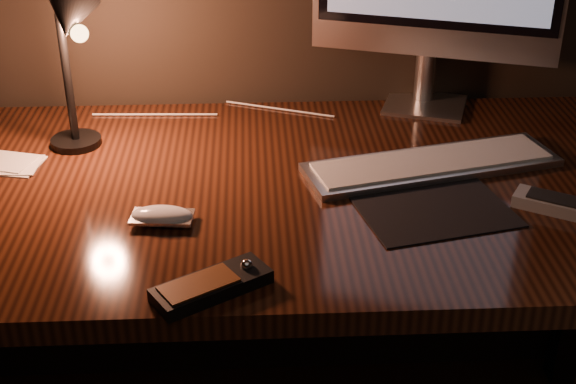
{
  "coord_description": "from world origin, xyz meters",
  "views": [
    {
      "loc": [
        -0.02,
        0.62,
        1.39
      ],
      "look_at": [
        0.03,
        1.73,
        0.8
      ],
      "focal_mm": 50.0,
      "sensor_mm": 36.0,
      "label": 1
    }
  ],
  "objects_px": {
    "keyboard": "(432,164)",
    "mouse": "(162,218)",
    "desk": "(267,226)",
    "media_remote": "(212,285)",
    "desk_lamp": "(71,39)"
  },
  "relations": [
    {
      "from": "desk",
      "to": "keyboard",
      "type": "relative_size",
      "value": 3.47
    },
    {
      "from": "desk",
      "to": "media_remote",
      "type": "height_order",
      "value": "media_remote"
    },
    {
      "from": "mouse",
      "to": "media_remote",
      "type": "height_order",
      "value": "media_remote"
    },
    {
      "from": "desk",
      "to": "mouse",
      "type": "height_order",
      "value": "mouse"
    },
    {
      "from": "desk",
      "to": "keyboard",
      "type": "xyz_separation_m",
      "value": [
        0.3,
        -0.03,
        0.14
      ]
    },
    {
      "from": "desk_lamp",
      "to": "media_remote",
      "type": "bearing_deg",
      "value": -81.77
    },
    {
      "from": "keyboard",
      "to": "mouse",
      "type": "bearing_deg",
      "value": -173.89
    },
    {
      "from": "keyboard",
      "to": "media_remote",
      "type": "height_order",
      "value": "media_remote"
    },
    {
      "from": "keyboard",
      "to": "media_remote",
      "type": "bearing_deg",
      "value": -150.47
    },
    {
      "from": "mouse",
      "to": "media_remote",
      "type": "distance_m",
      "value": 0.21
    },
    {
      "from": "media_remote",
      "to": "desk_lamp",
      "type": "xyz_separation_m",
      "value": [
        -0.25,
        0.47,
        0.2
      ]
    },
    {
      "from": "mouse",
      "to": "desk_lamp",
      "type": "xyz_separation_m",
      "value": [
        -0.17,
        0.28,
        0.21
      ]
    },
    {
      "from": "desk",
      "to": "media_remote",
      "type": "xyz_separation_m",
      "value": [
        -0.08,
        -0.39,
        0.14
      ]
    },
    {
      "from": "mouse",
      "to": "desk",
      "type": "bearing_deg",
      "value": 55.34
    },
    {
      "from": "mouse",
      "to": "desk_lamp",
      "type": "distance_m",
      "value": 0.38
    }
  ]
}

